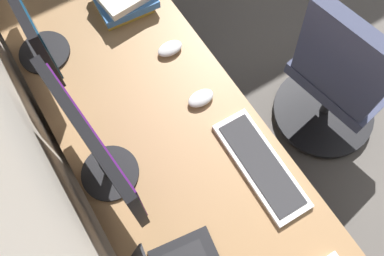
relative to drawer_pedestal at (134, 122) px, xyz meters
The scene contains 8 objects.
desk 0.51m from the drawer_pedestal, behind, with size 2.15×0.68×0.73m.
drawer_pedestal is the anchor object (origin of this frame).
monitor_primary 0.73m from the drawer_pedestal, 147.48° to the left, with size 0.49×0.20×0.42m.
monitor_secondary 0.70m from the drawer_pedestal, 36.05° to the left, with size 0.51×0.20×0.40m.
keyboard_main 0.73m from the drawer_pedestal, 155.73° to the right, with size 0.42×0.15×0.02m.
mouse_main 0.46m from the drawer_pedestal, 86.31° to the right, with size 0.06×0.10×0.03m, color silver.
mouse_spare 0.51m from the drawer_pedestal, 137.64° to the right, with size 0.06×0.10×0.03m, color silver.
office_chair 0.98m from the drawer_pedestal, 112.47° to the right, with size 0.56×0.59×0.97m.
Camera 1 is at (-0.21, 2.25, 2.06)m, focal length 37.41 mm.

